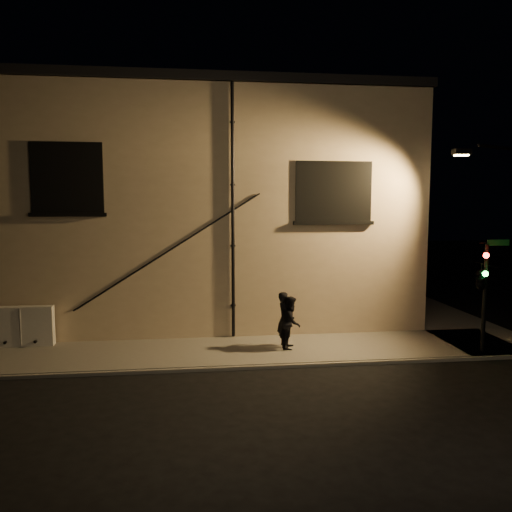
{
  "coord_description": "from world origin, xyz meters",
  "views": [
    {
      "loc": [
        -3.05,
        -13.43,
        4.59
      ],
      "look_at": [
        -1.17,
        1.8,
        2.97
      ],
      "focal_mm": 35.0,
      "sensor_mm": 36.0,
      "label": 1
    }
  ],
  "objects": [
    {
      "name": "ground",
      "position": [
        0.0,
        0.0,
        0.0
      ],
      "size": [
        90.0,
        90.0,
        0.0
      ],
      "primitive_type": "plane",
      "color": "black"
    },
    {
      "name": "sidewalk",
      "position": [
        1.22,
        4.39,
        0.06
      ],
      "size": [
        21.0,
        16.0,
        0.12
      ],
      "color": "slate",
      "rests_on": "ground"
    },
    {
      "name": "building",
      "position": [
        -3.0,
        8.99,
        4.4
      ],
      "size": [
        16.2,
        12.23,
        8.8
      ],
      "color": "beige",
      "rests_on": "ground"
    },
    {
      "name": "utility_cabinet",
      "position": [
        -8.48,
        2.7,
        0.75
      ],
      "size": [
        1.92,
        0.32,
        1.26
      ],
      "primitive_type": "cube",
      "color": "silver",
      "rests_on": "sidewalk"
    },
    {
      "name": "pedestrian_a",
      "position": [
        -0.3,
        1.63,
        0.99
      ],
      "size": [
        0.43,
        0.64,
        1.73
      ],
      "primitive_type": "imported",
      "rotation": [
        0.0,
        0.0,
        1.59
      ],
      "color": "black",
      "rests_on": "sidewalk"
    },
    {
      "name": "pedestrian_b",
      "position": [
        -0.13,
        1.44,
        0.93
      ],
      "size": [
        0.84,
        0.95,
        1.62
      ],
      "primitive_type": "imported",
      "rotation": [
        0.0,
        0.0,
        1.24
      ],
      "color": "black",
      "rests_on": "sidewalk"
    },
    {
      "name": "traffic_signal",
      "position": [
        5.39,
        0.29,
        2.4
      ],
      "size": [
        1.23,
        1.99,
        3.4
      ],
      "color": "black",
      "rests_on": "sidewalk"
    }
  ]
}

